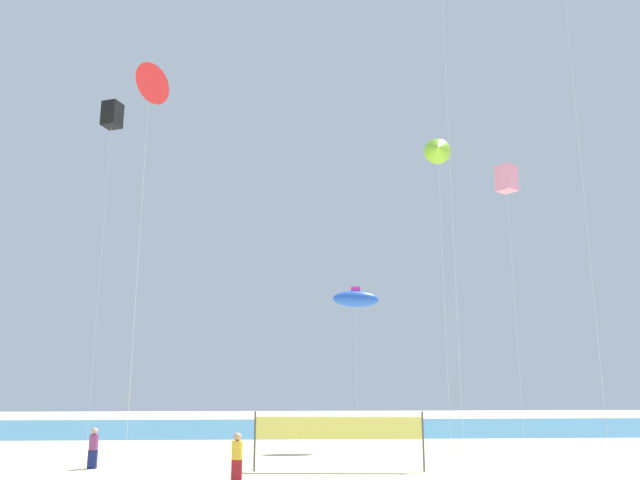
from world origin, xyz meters
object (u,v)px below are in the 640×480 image
(kite_pink_box, at_px, (506,179))
(kite_red_delta, at_px, (150,85))
(kite_lime_delta, at_px, (438,150))
(kite_blue_inflatable, at_px, (356,299))
(kite_black_box, at_px, (112,115))
(beachgoer_plum_shirt, at_px, (93,447))
(beachgoer_mustard_shirt, at_px, (237,455))
(volleyball_net, at_px, (339,431))

(kite_pink_box, height_order, kite_red_delta, kite_red_delta)
(kite_lime_delta, distance_m, kite_blue_inflatable, 13.47)
(kite_pink_box, xyz_separation_m, kite_black_box, (-19.94, 7.31, 5.87))
(beachgoer_plum_shirt, bearing_deg, kite_blue_inflatable, -27.30)
(kite_black_box, bearing_deg, kite_red_delta, -69.15)
(beachgoer_mustard_shirt, distance_m, kite_red_delta, 13.69)
(beachgoer_mustard_shirt, height_order, kite_red_delta, kite_red_delta)
(kite_blue_inflatable, height_order, kite_red_delta, kite_red_delta)
(volleyball_net, relative_size, kite_lime_delta, 0.54)
(kite_black_box, relative_size, kite_red_delta, 1.37)
(beachgoer_plum_shirt, bearing_deg, kite_lime_delta, -78.95)
(beachgoer_plum_shirt, distance_m, kite_red_delta, 15.81)
(volleyball_net, xyz_separation_m, kite_blue_inflatable, (1.71, 8.32, 6.59))
(volleyball_net, relative_size, kite_pink_box, 0.54)
(kite_pink_box, height_order, kite_black_box, kite_black_box)
(beachgoer_plum_shirt, relative_size, kite_blue_inflatable, 0.19)
(beachgoer_plum_shirt, bearing_deg, beachgoer_mustard_shirt, -88.20)
(beachgoer_mustard_shirt, height_order, kite_black_box, kite_black_box)
(beachgoer_plum_shirt, height_order, kite_lime_delta, kite_lime_delta)
(volleyball_net, bearing_deg, kite_pink_box, -5.40)
(beachgoer_plum_shirt, bearing_deg, kite_red_delta, -125.45)
(volleyball_net, height_order, kite_blue_inflatable, kite_blue_inflatable)
(beachgoer_plum_shirt, distance_m, kite_lime_delta, 19.14)
(kite_blue_inflatable, xyz_separation_m, kite_pink_box, (5.90, -9.04, 4.35))
(volleyball_net, distance_m, kite_red_delta, 15.58)
(kite_lime_delta, distance_m, kite_red_delta, 11.07)
(kite_lime_delta, height_order, kite_red_delta, kite_red_delta)
(kite_pink_box, relative_size, kite_red_delta, 0.94)
(volleyball_net, bearing_deg, kite_black_box, 151.88)
(beachgoer_plum_shirt, xyz_separation_m, kite_lime_delta, (14.09, -5.70, 11.63))
(kite_pink_box, bearing_deg, kite_lime_delta, -138.12)
(kite_blue_inflatable, relative_size, kite_black_box, 0.47)
(kite_blue_inflatable, height_order, kite_black_box, kite_black_box)
(kite_blue_inflatable, xyz_separation_m, kite_black_box, (-14.04, -1.74, 10.23))
(kite_black_box, bearing_deg, beachgoer_mustard_shirt, -47.61)
(beachgoer_plum_shirt, bearing_deg, volleyball_net, -64.56)
(beachgoer_mustard_shirt, relative_size, kite_red_delta, 0.13)
(beachgoer_mustard_shirt, xyz_separation_m, beachgoer_plum_shirt, (-6.44, 3.91, -0.05))
(kite_pink_box, xyz_separation_m, kite_red_delta, (-14.49, -7.02, 0.71))
(beachgoer_mustard_shirt, xyz_separation_m, kite_lime_delta, (7.65, -1.79, 11.58))
(kite_lime_delta, xyz_separation_m, kite_black_box, (-15.95, 10.88, 5.91))
(kite_lime_delta, height_order, kite_pink_box, kite_pink_box)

